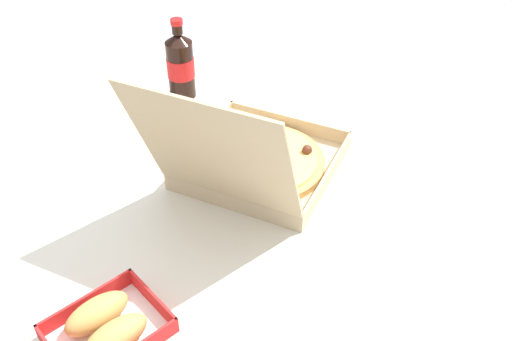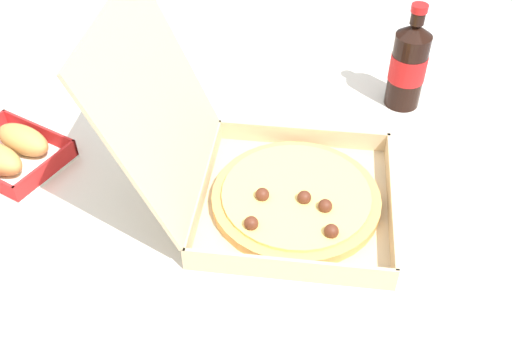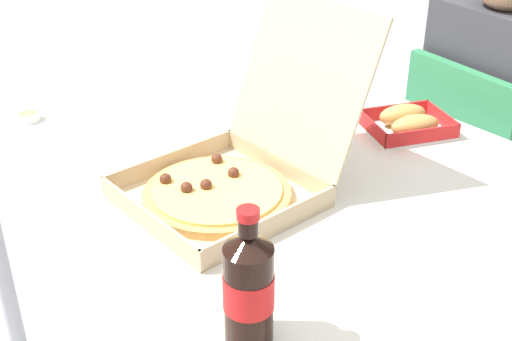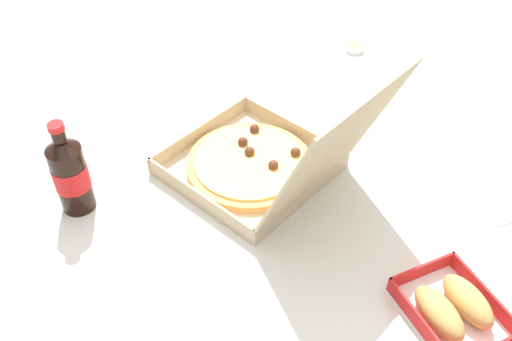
% 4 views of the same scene
% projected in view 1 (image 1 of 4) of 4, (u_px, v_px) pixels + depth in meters
% --- Properties ---
extents(dining_table, '(1.49, 1.02, 0.74)m').
position_uv_depth(dining_table, '(225.00, 234.00, 1.29)').
color(dining_table, silver).
rests_on(dining_table, ground_plane).
extents(pizza_box_open, '(0.34, 0.46, 0.35)m').
position_uv_depth(pizza_box_open, '(255.00, 161.00, 1.31)').
color(pizza_box_open, tan).
rests_on(pizza_box_open, dining_table).
extents(bread_side_box, '(0.21, 0.23, 0.06)m').
position_uv_depth(bread_side_box, '(107.00, 327.00, 0.99)').
color(bread_side_box, white).
rests_on(bread_side_box, dining_table).
extents(cola_bottle, '(0.07, 0.07, 0.22)m').
position_uv_depth(cola_bottle, '(180.00, 65.00, 1.56)').
color(cola_bottle, black).
rests_on(cola_bottle, dining_table).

